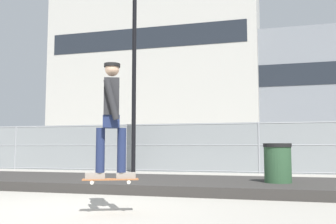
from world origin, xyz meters
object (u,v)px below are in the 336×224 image
at_px(skater, 112,112).
at_px(parked_car_near, 151,149).
at_px(street_lamp, 134,52).
at_px(trash_bin, 278,168).
at_px(skateboard, 111,180).
at_px(parked_car_mid, 271,150).

height_order(skater, parked_car_near, skater).
distance_m(street_lamp, parked_car_near, 5.03).
relative_size(skater, street_lamp, 0.23).
xyz_separation_m(skater, trash_bin, (2.38, 3.26, -0.95)).
bearing_deg(trash_bin, street_lamp, 135.35).
bearing_deg(street_lamp, skateboard, -71.74).
distance_m(skater, street_lamp, 9.31).
xyz_separation_m(street_lamp, parked_car_mid, (4.97, 3.44, -3.76)).
xyz_separation_m(parked_car_near, trash_bin, (5.48, -8.39, -0.32)).
height_order(parked_car_mid, trash_bin, parked_car_mid).
xyz_separation_m(skateboard, trash_bin, (2.38, 3.26, 0.04)).
bearing_deg(parked_car_mid, skateboard, -100.72).
xyz_separation_m(skateboard, skater, (-0.00, 0.00, 0.99)).
height_order(skater, trash_bin, skater).
height_order(parked_car_near, trash_bin, parked_car_near).
bearing_deg(trash_bin, parked_car_mid, 91.04).
bearing_deg(trash_bin, skater, -126.15).
bearing_deg(street_lamp, trash_bin, -44.65).
relative_size(skateboard, parked_car_mid, 0.18).
distance_m(parked_car_near, parked_car_mid, 5.33).
relative_size(skater, trash_bin, 1.67).
xyz_separation_m(parked_car_near, parked_car_mid, (5.33, 0.11, 0.00)).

